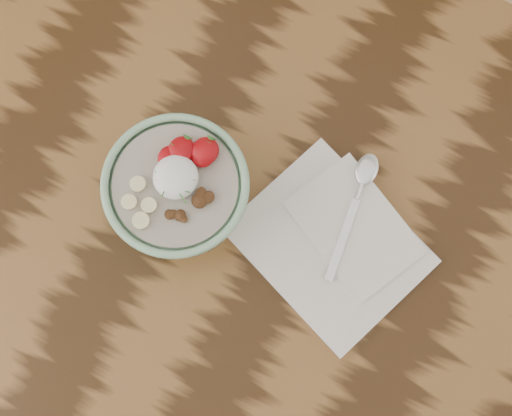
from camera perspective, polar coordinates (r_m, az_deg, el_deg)
The scene contains 4 objects.
table at distance 112.74cm, azimuth 3.36°, elevation -1.72°, with size 160.00×90.00×75.00cm.
breakfast_bowl at distance 97.90cm, azimuth -6.22°, elevation 1.40°, with size 19.68×19.68×13.42cm.
napkin at distance 102.84cm, azimuth 6.36°, elevation -2.68°, with size 30.27×27.46×1.53cm.
spoon at distance 103.44cm, azimuth 8.38°, elevation 1.70°, with size 4.54×19.66×1.02cm.
Camera 1 is at (2.38, -19.30, 176.76)cm, focal length 50.00 mm.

